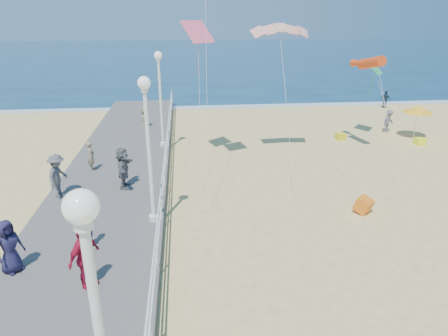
{
  "coord_description": "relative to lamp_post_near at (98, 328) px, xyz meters",
  "views": [
    {
      "loc": [
        -4.08,
        -13.41,
        7.66
      ],
      "look_at": [
        -2.5,
        2.0,
        1.6
      ],
      "focal_mm": 32.0,
      "sensor_mm": 36.0,
      "label": 1
    }
  ],
  "objects": [
    {
      "name": "railing",
      "position": [
        0.3,
        9.0,
        -2.41
      ],
      "size": [
        0.05,
        42.0,
        0.55
      ],
      "color": "white",
      "rests_on": "boardwalk"
    },
    {
      "name": "beach_chair_right",
      "position": [
        15.74,
        17.81,
        -3.46
      ],
      "size": [
        0.55,
        0.55,
        0.4
      ],
      "primitive_type": "cube",
      "color": "#FBFF1A",
      "rests_on": "ground"
    },
    {
      "name": "boardwalk",
      "position": [
        -2.15,
        9.0,
        -3.46
      ],
      "size": [
        5.0,
        44.0,
        0.4
      ],
      "primitive_type": "cube",
      "color": "#67635D",
      "rests_on": "ground"
    },
    {
      "name": "kite_diamond_green",
      "position": [
        13.03,
        19.7,
        0.85
      ],
      "size": [
        1.6,
        1.65,
        0.84
      ],
      "primitive_type": "cube",
      "rotation": [
        0.68,
        0.0,
        0.92
      ],
      "color": "green"
    },
    {
      "name": "spectator_0",
      "position": [
        -1.99,
        7.41,
        -2.52
      ],
      "size": [
        0.36,
        0.54,
        1.48
      ],
      "primitive_type": "imported",
      "rotation": [
        0.0,
        0.0,
        1.58
      ],
      "color": "#1C1B3C",
      "rests_on": "boardwalk"
    },
    {
      "name": "kite_parafoil",
      "position": [
        6.21,
        16.19,
        3.29
      ],
      "size": [
        2.95,
        0.94,
        0.65
      ],
      "primitive_type": null,
      "rotation": [
        0.44,
        0.0,
        0.0
      ],
      "color": "red"
    },
    {
      "name": "ground",
      "position": [
        5.35,
        9.0,
        -3.66
      ],
      "size": [
        160.0,
        160.0,
        0.0
      ],
      "primitive_type": "plane",
      "color": "#EBCE7B",
      "rests_on": "ground"
    },
    {
      "name": "kite_windsock",
      "position": [
        11.4,
        16.67,
        1.47
      ],
      "size": [
        1.08,
        3.09,
        1.17
      ],
      "primitive_type": "cylinder",
      "rotation": [
        1.36,
        0.0,
        0.17
      ],
      "color": "red"
    },
    {
      "name": "lamp_post_near",
      "position": [
        0.0,
        0.0,
        0.0
      ],
      "size": [
        0.44,
        0.44,
        5.32
      ],
      "color": "white",
      "rests_on": "boardwalk"
    },
    {
      "name": "lamp_post_far",
      "position": [
        0.0,
        18.0,
        0.0
      ],
      "size": [
        0.44,
        0.44,
        5.32
      ],
      "color": "white",
      "rests_on": "boardwalk"
    },
    {
      "name": "surf_line",
      "position": [
        5.35,
        29.5,
        -3.63
      ],
      "size": [
        160.0,
        1.2,
        0.04
      ],
      "primitive_type": "cube",
      "color": "white",
      "rests_on": "ground"
    },
    {
      "name": "kite_diamond_pink",
      "position": [
        2.1,
        16.41,
        3.1
      ],
      "size": [
        1.75,
        1.68,
        1.04
      ],
      "primitive_type": "cube",
      "rotation": [
        0.8,
        0.0,
        0.68
      ],
      "color": "#E4546F"
    },
    {
      "name": "spectator_5",
      "position": [
        -1.46,
        12.17,
        -2.34
      ],
      "size": [
        0.68,
        1.74,
        1.84
      ],
      "primitive_type": "imported",
      "rotation": [
        0.0,
        0.0,
        1.49
      ],
      "color": "#5D5E62",
      "rests_on": "boardwalk"
    },
    {
      "name": "lamp_post_mid",
      "position": [
        0.0,
        9.0,
        0.0
      ],
      "size": [
        0.44,
        0.44,
        5.32
      ],
      "color": "white",
      "rests_on": "boardwalk"
    },
    {
      "name": "spectator_6",
      "position": [
        -3.3,
        14.43,
        -2.52
      ],
      "size": [
        0.43,
        0.58,
        1.47
      ],
      "primitive_type": "imported",
      "rotation": [
        0.0,
        0.0,
        1.72
      ],
      "color": "gray",
      "rests_on": "boardwalk"
    },
    {
      "name": "box_kite",
      "position": [
        8.39,
        9.45,
        -3.36
      ],
      "size": [
        0.87,
        0.9,
        0.74
      ],
      "primitive_type": "cube",
      "rotation": [
        0.31,
        0.0,
        0.67
      ],
      "color": "#EB3A0D",
      "rests_on": "ground"
    },
    {
      "name": "beach_walker_c",
      "position": [
        -1.36,
        22.3,
        -2.78
      ],
      "size": [
        0.68,
        0.93,
        1.76
      ],
      "primitive_type": "imported",
      "rotation": [
        0.0,
        0.0,
        -1.42
      ],
      "color": "#7E7C57",
      "rests_on": "ground"
    },
    {
      "name": "beach_umbrella",
      "position": [
        16.11,
        19.18,
        -1.75
      ],
      "size": [
        1.9,
        1.9,
        2.14
      ],
      "color": "white",
      "rests_on": "ground"
    },
    {
      "name": "beach_walker_a",
      "position": [
        15.1,
        20.72,
        -2.9
      ],
      "size": [
        1.13,
        0.99,
        1.52
      ],
      "primitive_type": "imported",
      "rotation": [
        0.0,
        0.0,
        0.55
      ],
      "color": "#58595E",
      "rests_on": "ground"
    },
    {
      "name": "spectator_4",
      "position": [
        -4.0,
        6.24,
        -2.42
      ],
      "size": [
        0.91,
        0.99,
        1.69
      ],
      "primitive_type": "imported",
      "rotation": [
        0.0,
        0.0,
        0.97
      ],
      "color": "#1D1A3A",
      "rests_on": "boardwalk"
    },
    {
      "name": "beach_walker_b",
      "position": [
        18.43,
        27.78,
        -2.93
      ],
      "size": [
        0.85,
        0.87,
        1.46
      ],
      "primitive_type": "imported",
      "rotation": [
        0.0,
        0.0,
        2.33
      ],
      "color": "#1A293B",
      "rests_on": "ground"
    },
    {
      "name": "ocean",
      "position": [
        5.35,
        74.0,
        -3.65
      ],
      "size": [
        160.0,
        90.0,
        0.05
      ],
      "primitive_type": "cube",
      "color": "#0D3050",
      "rests_on": "ground"
    },
    {
      "name": "spectator_3",
      "position": [
        -1.61,
        5.28,
        -2.31
      ],
      "size": [
        0.96,
        1.19,
        1.89
      ],
      "primitive_type": "imported",
      "rotation": [
        0.0,
        0.0,
        1.04
      ],
      "color": "#B61635",
      "rests_on": "boardwalk"
    },
    {
      "name": "beach_chair_left",
      "position": [
        11.27,
        19.35,
        -3.46
      ],
      "size": [
        0.55,
        0.55,
        0.4
      ],
      "primitive_type": "cube",
      "color": "yellow",
      "rests_on": "ground"
    },
    {
      "name": "spectator_2",
      "position": [
        -4.05,
        11.52,
        -2.33
      ],
      "size": [
        0.93,
        1.32,
        1.86
      ],
      "primitive_type": "imported",
      "rotation": [
        0.0,
        0.0,
        1.35
      ],
      "color": "#535156",
      "rests_on": "boardwalk"
    }
  ]
}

